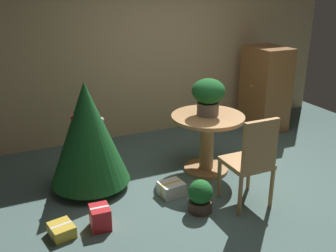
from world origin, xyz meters
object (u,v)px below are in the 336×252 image
object	(u,v)px
round_dining_table	(207,135)
wooden_chair_near	(252,158)
flower_vase	(208,94)
holiday_tree	(88,133)
wooden_cabinet	(265,89)
gift_box_gold	(62,230)
potted_plant	(200,196)
gift_box_red	(100,217)
gift_box_cream	(171,189)

from	to	relation	value
round_dining_table	wooden_chair_near	xyz separation A→B (m)	(0.00, -0.92, 0.07)
flower_vase	holiday_tree	bearing A→B (deg)	173.83
round_dining_table	wooden_chair_near	world-z (taller)	wooden_chair_near
flower_vase	wooden_chair_near	world-z (taller)	flower_vase
wooden_chair_near	round_dining_table	bearing A→B (deg)	90.00
round_dining_table	wooden_cabinet	size ratio (longest dim) A/B	0.68
flower_vase	gift_box_gold	xyz separation A→B (m)	(-1.94, -0.65, -0.94)
round_dining_table	potted_plant	world-z (taller)	round_dining_table
wooden_chair_near	holiday_tree	size ratio (longest dim) A/B	0.79
wooden_chair_near	potted_plant	xyz separation A→B (m)	(-0.53, 0.12, -0.38)
flower_vase	holiday_tree	distance (m)	1.50
flower_vase	wooden_chair_near	distance (m)	1.04
gift_box_red	gift_box_gold	xyz separation A→B (m)	(-0.37, 0.03, -0.05)
gift_box_cream	round_dining_table	bearing A→B (deg)	29.31
flower_vase	gift_box_gold	distance (m)	2.25
round_dining_table	gift_box_red	size ratio (longest dim) A/B	3.93
gift_box_red	potted_plant	world-z (taller)	potted_plant
holiday_tree	wooden_cabinet	distance (m)	3.17
flower_vase	potted_plant	distance (m)	1.28
gift_box_cream	gift_box_gold	world-z (taller)	gift_box_cream
gift_box_cream	wooden_cabinet	size ratio (longest dim) A/B	0.22
gift_box_red	potted_plant	distance (m)	1.04
gift_box_red	wooden_cabinet	size ratio (longest dim) A/B	0.17
holiday_tree	gift_box_gold	bearing A→B (deg)	-120.99
round_dining_table	holiday_tree	world-z (taller)	holiday_tree
round_dining_table	potted_plant	xyz separation A→B (m)	(-0.53, -0.79, -0.31)
gift_box_red	wooden_cabinet	world-z (taller)	wooden_cabinet
flower_vase	gift_box_gold	size ratio (longest dim) A/B	1.61
holiday_tree	gift_box_cream	xyz separation A→B (m)	(0.78, -0.55, -0.61)
gift_box_gold	wooden_chair_near	bearing A→B (deg)	-8.56
flower_vase	wooden_cabinet	size ratio (longest dim) A/B	0.34
wooden_chair_near	gift_box_red	size ratio (longest dim) A/B	4.41
flower_vase	wooden_chair_near	bearing A→B (deg)	-90.48
gift_box_cream	wooden_cabinet	bearing A→B (deg)	30.46
holiday_tree	potted_plant	world-z (taller)	holiday_tree
holiday_tree	gift_box_red	size ratio (longest dim) A/B	5.56
wooden_chair_near	wooden_cabinet	world-z (taller)	wooden_cabinet
holiday_tree	wooden_cabinet	size ratio (longest dim) A/B	0.96
holiday_tree	gift_box_red	world-z (taller)	holiday_tree
wooden_cabinet	potted_plant	size ratio (longest dim) A/B	3.78
holiday_tree	wooden_cabinet	bearing A→B (deg)	14.49
flower_vase	wooden_chair_near	size ratio (longest dim) A/B	0.45
round_dining_table	gift_box_red	world-z (taller)	round_dining_table
wooden_chair_near	gift_box_cream	bearing A→B (deg)	140.72
round_dining_table	wooden_cabinet	bearing A→B (deg)	30.93
wooden_chair_near	gift_box_gold	world-z (taller)	wooden_chair_near
flower_vase	holiday_tree	size ratio (longest dim) A/B	0.35
gift_box_cream	gift_box_red	xyz separation A→B (m)	(-0.89, -0.28, 0.04)
gift_box_gold	gift_box_red	bearing A→B (deg)	-3.87
gift_box_red	wooden_cabinet	bearing A→B (deg)	27.04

